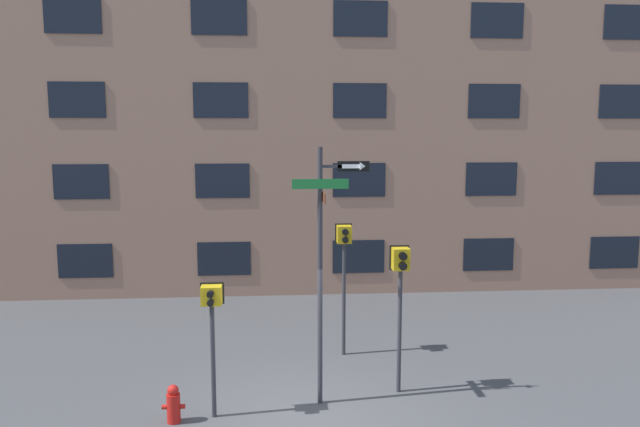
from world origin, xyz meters
TOP-DOWN VIEW (x-y plane):
  - ground_plane at (0.00, 0.00)m, footprint 60.00×60.00m
  - building_facade at (0.00, 8.38)m, footprint 24.00×0.64m
  - street_sign_pole at (0.33, 0.64)m, footprint 1.36×0.75m
  - pedestrian_signal_left at (-1.61, 0.24)m, footprint 0.41×0.40m
  - pedestrian_signal_right at (1.79, 1.01)m, footprint 0.37×0.40m
  - pedestrian_signal_across at (0.98, 3.05)m, footprint 0.37×0.40m
  - fire_hydrant at (-2.28, 0.08)m, footprint 0.39×0.23m

SIDE VIEW (x-z plane):
  - ground_plane at x=0.00m, z-range 0.00..0.00m
  - fire_hydrant at x=-2.28m, z-range -0.01..0.65m
  - pedestrian_signal_left at x=-1.61m, z-range 0.68..3.04m
  - pedestrian_signal_right at x=1.79m, z-range 0.80..3.61m
  - pedestrian_signal_across at x=0.98m, z-range 0.81..3.73m
  - street_sign_pole at x=0.33m, z-range 0.42..5.08m
  - building_facade at x=0.00m, z-range 0.00..11.53m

